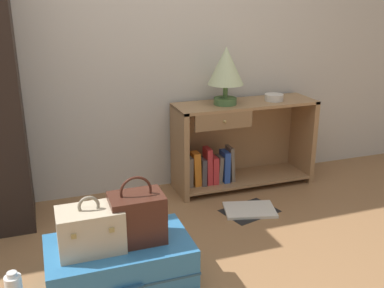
{
  "coord_description": "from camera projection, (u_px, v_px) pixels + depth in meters",
  "views": [
    {
      "loc": [
        -0.66,
        -1.76,
        1.47
      ],
      "look_at": [
        0.25,
        0.8,
        0.55
      ],
      "focal_mm": 41.98,
      "sensor_mm": 36.0,
      "label": 1
    }
  ],
  "objects": [
    {
      "name": "back_wall",
      "position": [
        126.0,
        17.0,
        3.17
      ],
      "size": [
        6.4,
        0.1,
        2.6
      ],
      "primitive_type": "cube",
      "color": "beige",
      "rests_on": "ground_plane"
    },
    {
      "name": "bookshelf",
      "position": [
        237.0,
        145.0,
        3.52
      ],
      "size": [
        1.1,
        0.36,
        0.68
      ],
      "color": "#A37A51",
      "rests_on": "ground_plane"
    },
    {
      "name": "table_lamp",
      "position": [
        226.0,
        68.0,
        3.26
      ],
      "size": [
        0.27,
        0.27,
        0.43
      ],
      "color": "#4C7542",
      "rests_on": "bookshelf"
    },
    {
      "name": "bowl",
      "position": [
        274.0,
        97.0,
        3.45
      ],
      "size": [
        0.14,
        0.14,
        0.05
      ],
      "primitive_type": "cylinder",
      "color": "silver",
      "rests_on": "bookshelf"
    },
    {
      "name": "suitcase_large",
      "position": [
        120.0,
        265.0,
        2.33
      ],
      "size": [
        0.74,
        0.46,
        0.26
      ],
      "color": "teal",
      "rests_on": "ground_plane"
    },
    {
      "name": "train_case",
      "position": [
        91.0,
        230.0,
        2.19
      ],
      "size": [
        0.32,
        0.21,
        0.29
      ],
      "color": "beige",
      "rests_on": "suitcase_large"
    },
    {
      "name": "handbag",
      "position": [
        137.0,
        217.0,
        2.27
      ],
      "size": [
        0.27,
        0.19,
        0.36
      ],
      "color": "#472319",
      "rests_on": "suitcase_large"
    },
    {
      "name": "open_book_on_floor",
      "position": [
        250.0,
        210.0,
        3.17
      ],
      "size": [
        0.42,
        0.35,
        0.02
      ],
      "color": "white",
      "rests_on": "ground_plane"
    }
  ]
}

